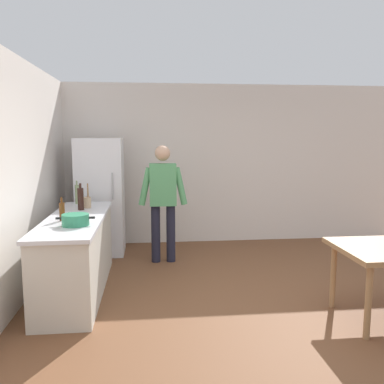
{
  "coord_description": "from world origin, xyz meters",
  "views": [
    {
      "loc": [
        -1.14,
        -3.92,
        1.82
      ],
      "look_at": [
        -0.59,
        1.26,
        1.11
      ],
      "focal_mm": 37.85,
      "sensor_mm": 36.0,
      "label": 1
    }
  ],
  "objects_px": {
    "refrigerator": "(101,196)",
    "bottle_wine_dark": "(81,199)",
    "bottle_vinegar_tall": "(77,194)",
    "utensil_jar": "(87,202)",
    "person": "(163,196)",
    "bottle_beer_brown": "(62,211)",
    "cooking_pot": "(75,220)"
  },
  "relations": [
    {
      "from": "refrigerator",
      "to": "bottle_wine_dark",
      "type": "xyz_separation_m",
      "value": [
        -0.11,
        -1.15,
        0.15
      ]
    },
    {
      "from": "refrigerator",
      "to": "bottle_wine_dark",
      "type": "distance_m",
      "value": 1.16
    },
    {
      "from": "bottle_wine_dark",
      "to": "bottle_vinegar_tall",
      "type": "bearing_deg",
      "value": 104.65
    },
    {
      "from": "utensil_jar",
      "to": "refrigerator",
      "type": "bearing_deg",
      "value": 86.65
    },
    {
      "from": "cooking_pot",
      "to": "bottle_vinegar_tall",
      "type": "xyz_separation_m",
      "value": [
        -0.22,
        1.4,
        0.08
      ]
    },
    {
      "from": "bottle_vinegar_tall",
      "to": "bottle_beer_brown",
      "type": "bearing_deg",
      "value": -88.48
    },
    {
      "from": "refrigerator",
      "to": "cooking_pot",
      "type": "height_order",
      "value": "refrigerator"
    },
    {
      "from": "bottle_wine_dark",
      "to": "bottle_beer_brown",
      "type": "bearing_deg",
      "value": -98.33
    },
    {
      "from": "refrigerator",
      "to": "bottle_vinegar_tall",
      "type": "bearing_deg",
      "value": -109.52
    },
    {
      "from": "person",
      "to": "bottle_beer_brown",
      "type": "xyz_separation_m",
      "value": [
        -1.16,
        -1.25,
        0.03
      ]
    },
    {
      "from": "cooking_pot",
      "to": "bottle_beer_brown",
      "type": "distance_m",
      "value": 0.33
    },
    {
      "from": "utensil_jar",
      "to": "bottle_vinegar_tall",
      "type": "bearing_deg",
      "value": 118.41
    },
    {
      "from": "bottle_vinegar_tall",
      "to": "refrigerator",
      "type": "bearing_deg",
      "value": 70.48
    },
    {
      "from": "refrigerator",
      "to": "utensil_jar",
      "type": "xyz_separation_m",
      "value": [
        -0.06,
        -1.0,
        0.08
      ]
    },
    {
      "from": "person",
      "to": "bottle_beer_brown",
      "type": "height_order",
      "value": "person"
    },
    {
      "from": "bottle_wine_dark",
      "to": "bottle_vinegar_tall",
      "type": "relative_size",
      "value": 1.06
    },
    {
      "from": "person",
      "to": "cooking_pot",
      "type": "height_order",
      "value": "person"
    },
    {
      "from": "utensil_jar",
      "to": "person",
      "type": "bearing_deg",
      "value": 23.73
    },
    {
      "from": "bottle_wine_dark",
      "to": "bottle_beer_brown",
      "type": "height_order",
      "value": "bottle_wine_dark"
    },
    {
      "from": "refrigerator",
      "to": "cooking_pot",
      "type": "distance_m",
      "value": 2.07
    },
    {
      "from": "bottle_beer_brown",
      "to": "cooking_pot",
      "type": "bearing_deg",
      "value": -54.55
    },
    {
      "from": "person",
      "to": "utensil_jar",
      "type": "distance_m",
      "value": 1.1
    },
    {
      "from": "person",
      "to": "cooking_pot",
      "type": "bearing_deg",
      "value": -122.47
    },
    {
      "from": "cooking_pot",
      "to": "bottle_vinegar_tall",
      "type": "distance_m",
      "value": 1.42
    },
    {
      "from": "person",
      "to": "bottle_beer_brown",
      "type": "relative_size",
      "value": 6.54
    },
    {
      "from": "refrigerator",
      "to": "bottle_beer_brown",
      "type": "distance_m",
      "value": 1.82
    },
    {
      "from": "refrigerator",
      "to": "person",
      "type": "height_order",
      "value": "refrigerator"
    },
    {
      "from": "refrigerator",
      "to": "person",
      "type": "distance_m",
      "value": 1.1
    },
    {
      "from": "bottle_vinegar_tall",
      "to": "utensil_jar",
      "type": "bearing_deg",
      "value": -61.59
    },
    {
      "from": "refrigerator",
      "to": "cooking_pot",
      "type": "bearing_deg",
      "value": -90.45
    },
    {
      "from": "bottle_beer_brown",
      "to": "bottle_vinegar_tall",
      "type": "relative_size",
      "value": 0.81
    },
    {
      "from": "bottle_beer_brown",
      "to": "bottle_wine_dark",
      "type": "bearing_deg",
      "value": 81.67
    }
  ]
}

